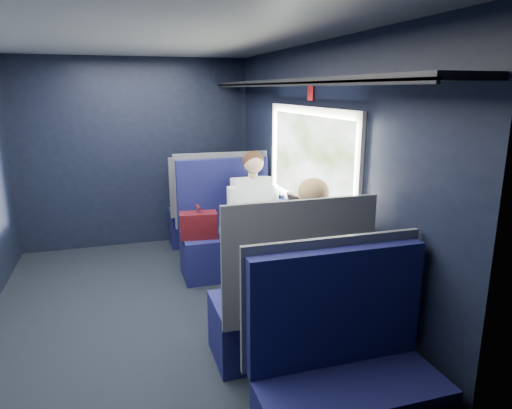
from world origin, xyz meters
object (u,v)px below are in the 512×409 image
object	(u,v)px
seat_bay_near	(226,233)
seat_bay_far	(285,306)
seat_row_front	(210,213)
cup	(284,207)
seat_row_back	(346,383)
man	(255,209)
laptop	(293,215)
bottle_small	(282,208)
table	(270,234)
woman	(309,253)

from	to	relation	value
seat_bay_near	seat_bay_far	bearing A→B (deg)	-89.37
seat_row_front	cup	distance (m)	1.49
cup	seat_bay_near	bearing A→B (deg)	139.51
cup	seat_row_back	bearing A→B (deg)	-102.11
seat_row_back	man	size ratio (longest dim) A/B	0.88
seat_row_back	laptop	size ratio (longest dim) A/B	2.89
seat_bay_far	bottle_small	xyz separation A→B (m)	(0.39, 1.12, 0.42)
seat_row_front	bottle_small	world-z (taller)	seat_row_front
seat_row_back	bottle_small	xyz separation A→B (m)	(0.39, 2.04, 0.42)
table	laptop	distance (m)	0.29
table	seat_row_front	distance (m)	1.82
seat_bay_near	man	size ratio (longest dim) A/B	0.95
seat_bay_far	cup	xyz separation A→B (m)	(0.48, 1.31, 0.37)
table	laptop	world-z (taller)	laptop
table	woman	world-z (taller)	woman
bottle_small	seat_bay_far	bearing A→B (deg)	-109.06
table	seat_row_back	distance (m)	1.82
seat_bay_near	seat_bay_far	world-z (taller)	same
table	seat_bay_near	size ratio (longest dim) A/B	0.79
seat_bay_near	cup	distance (m)	0.75
seat_row_back	man	world-z (taller)	man
woman	seat_row_back	bearing A→B (deg)	-102.93
seat_bay_near	seat_row_back	distance (m)	2.66
seat_row_back	woman	size ratio (longest dim) A/B	0.88
seat_bay_far	man	world-z (taller)	man
man	woman	world-z (taller)	same
seat_row_front	laptop	distance (m)	1.83
seat_bay_far	seat_row_back	distance (m)	0.92
seat_row_back	seat_row_front	bearing A→B (deg)	90.00
seat_row_front	man	distance (m)	1.17
seat_bay_near	seat_row_back	xyz separation A→B (m)	(0.02, -2.66, -0.02)
laptop	cup	world-z (taller)	laptop
seat_bay_far	bottle_small	distance (m)	1.26
woman	bottle_small	distance (m)	0.97
table	seat_bay_near	xyz separation A→B (m)	(-0.20, 0.87, -0.24)
seat_row_back	bottle_small	bearing A→B (deg)	79.26
seat_row_front	woman	xyz separation A→B (m)	(0.25, -2.50, 0.32)
table	bottle_small	bearing A→B (deg)	50.30
seat_bay_far	seat_row_back	size ratio (longest dim) A/B	1.09
seat_bay_far	seat_row_front	world-z (taller)	seat_bay_far
bottle_small	seat_bay_near	bearing A→B (deg)	123.31
woman	laptop	distance (m)	0.79
woman	laptop	world-z (taller)	woman
seat_row_front	woman	world-z (taller)	woman
table	man	size ratio (longest dim) A/B	0.76
man	laptop	world-z (taller)	man
seat_bay_near	bottle_small	size ratio (longest dim) A/B	5.95
seat_bay_near	seat_row_front	xyz separation A→B (m)	(0.02, 0.93, -0.02)
seat_bay_near	laptop	distance (m)	1.00
table	seat_bay_far	distance (m)	0.93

